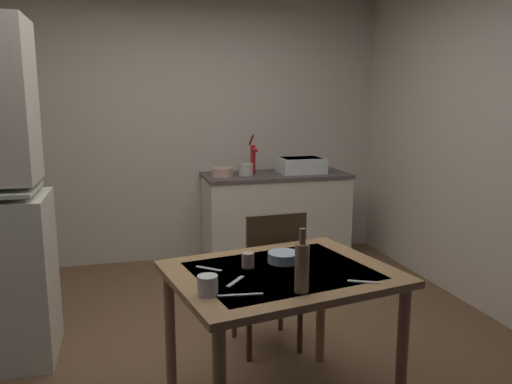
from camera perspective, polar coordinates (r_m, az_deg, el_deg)
ground_plane at (r=3.41m, az=-3.66°, el=-17.66°), size 5.08×5.08×0.00m
wall_back at (r=5.08m, az=-8.48°, el=7.12°), size 4.17×0.10×2.63m
counter_cabinet at (r=5.02m, az=2.20°, el=-2.90°), size 1.41×0.64×0.88m
sink_basin at (r=5.01m, az=5.11°, el=3.07°), size 0.44×0.34×0.15m
hand_pump at (r=4.90m, az=-0.33°, el=4.03°), size 0.05×0.27×0.39m
mixing_bowl_counter at (r=4.75m, az=-3.87°, el=2.26°), size 0.21×0.21×0.08m
stoneware_crock at (r=4.82m, az=-1.15°, el=2.57°), size 0.13×0.13×0.11m
dining_table at (r=2.55m, az=2.88°, el=-10.99°), size 1.21×1.02×0.77m
chair_far_side at (r=3.24m, az=1.58°, el=-9.68°), size 0.42×0.42×0.93m
serving_bowl_wide at (r=2.63m, az=3.13°, el=-7.39°), size 0.16×0.16×0.05m
mug_tall at (r=2.22m, az=-5.50°, el=-10.45°), size 0.09×0.09×0.08m
mug_dark at (r=2.55m, az=-0.92°, el=-7.72°), size 0.06×0.06×0.08m
glass_bottle at (r=2.22m, az=5.23°, el=-8.39°), size 0.06×0.06×0.29m
table_knife at (r=2.21m, az=-1.80°, el=-11.58°), size 0.20×0.04×0.00m
teaspoon_near_bowl at (r=2.54m, az=-5.39°, el=-8.64°), size 0.12×0.11×0.00m
teaspoon_by_cup at (r=2.41m, az=12.10°, el=-9.92°), size 0.14×0.08×0.00m
serving_spoon at (r=2.37m, az=-2.35°, el=-10.09°), size 0.11×0.13×0.00m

